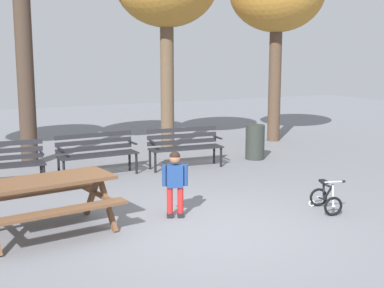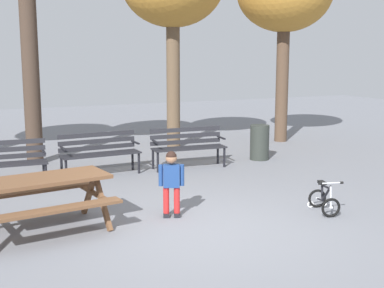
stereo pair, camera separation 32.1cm
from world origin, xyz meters
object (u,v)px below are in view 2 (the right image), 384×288
object	(u,v)px
picnic_table	(42,190)
park_bench_right	(188,144)
park_bench_far_left	(2,160)
park_bench_left	(99,150)
trash_bin	(260,142)
child_standing	(171,179)
kids_bicycle	(324,200)

from	to	relation	value
picnic_table	park_bench_right	world-z (taller)	park_bench_right
park_bench_far_left	park_bench_left	bearing A→B (deg)	6.87
park_bench_far_left	trash_bin	world-z (taller)	park_bench_far_left
picnic_table	park_bench_left	xyz separation A→B (m)	(1.62, 3.05, -0.08)
child_standing	kids_bicycle	distance (m)	2.39
picnic_table	trash_bin	size ratio (longest dim) A/B	2.44
picnic_table	park_bench_left	distance (m)	3.46
park_bench_far_left	park_bench_right	size ratio (longest dim) A/B	1.00
park_bench_far_left	park_bench_right	distance (m)	3.80
child_standing	trash_bin	size ratio (longest dim) A/B	1.25
park_bench_left	child_standing	size ratio (longest dim) A/B	1.61
picnic_table	kids_bicycle	bearing A→B (deg)	-12.55
park_bench_right	child_standing	xyz separation A→B (m)	(-1.66, -3.08, 0.08)
kids_bicycle	trash_bin	size ratio (longest dim) A/B	0.77
picnic_table	park_bench_right	distance (m)	4.60
picnic_table	kids_bicycle	size ratio (longest dim) A/B	3.18
park_bench_left	child_standing	bearing A→B (deg)	-85.48
picnic_table	kids_bicycle	distance (m)	4.22
park_bench_far_left	trash_bin	bearing A→B (deg)	1.98
park_bench_far_left	child_standing	bearing A→B (deg)	-54.07
park_bench_left	child_standing	world-z (taller)	child_standing
child_standing	picnic_table	bearing A→B (deg)	175.98
picnic_table	park_bench_far_left	size ratio (longest dim) A/B	1.21
park_bench_far_left	trash_bin	distance (m)	5.67
picnic_table	park_bench_left	size ratio (longest dim) A/B	1.22
park_bench_far_left	park_bench_right	world-z (taller)	same
picnic_table	park_bench_far_left	world-z (taller)	park_bench_far_left
kids_bicycle	trash_bin	bearing A→B (deg)	71.84
park_bench_right	kids_bicycle	world-z (taller)	park_bench_right
picnic_table	child_standing	size ratio (longest dim) A/B	1.95
kids_bicycle	trash_bin	world-z (taller)	trash_bin
park_bench_left	park_bench_right	world-z (taller)	same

